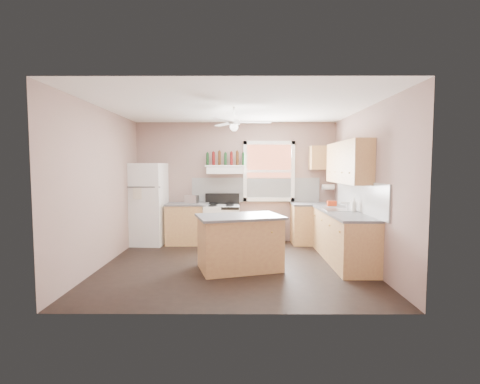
{
  "coord_description": "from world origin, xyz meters",
  "views": [
    {
      "loc": [
        0.12,
        -5.9,
        1.7
      ],
      "look_at": [
        0.1,
        0.3,
        1.25
      ],
      "focal_mm": 26.0,
      "sensor_mm": 36.0,
      "label": 1
    }
  ],
  "objects_px": {
    "cart": "(266,230)",
    "island": "(240,243)",
    "toaster": "(192,199)",
    "stove": "(222,225)",
    "refrigerator": "(147,204)"
  },
  "relations": [
    {
      "from": "toaster",
      "to": "stove",
      "type": "bearing_deg",
      "value": 10.08
    },
    {
      "from": "stove",
      "to": "toaster",
      "type": "bearing_deg",
      "value": 172.29
    },
    {
      "from": "cart",
      "to": "island",
      "type": "xyz_separation_m",
      "value": [
        -0.58,
        -1.97,
        0.13
      ]
    },
    {
      "from": "cart",
      "to": "island",
      "type": "distance_m",
      "value": 2.05
    },
    {
      "from": "stove",
      "to": "cart",
      "type": "height_order",
      "value": "stove"
    },
    {
      "from": "stove",
      "to": "island",
      "type": "distance_m",
      "value": 1.88
    },
    {
      "from": "refrigerator",
      "to": "cart",
      "type": "xyz_separation_m",
      "value": [
        2.61,
        0.09,
        -0.59
      ]
    },
    {
      "from": "stove",
      "to": "island",
      "type": "height_order",
      "value": "same"
    },
    {
      "from": "toaster",
      "to": "island",
      "type": "relative_size",
      "value": 0.22
    },
    {
      "from": "refrigerator",
      "to": "stove",
      "type": "height_order",
      "value": "refrigerator"
    },
    {
      "from": "toaster",
      "to": "stove",
      "type": "distance_m",
      "value": 0.87
    },
    {
      "from": "cart",
      "to": "island",
      "type": "relative_size",
      "value": 0.47
    },
    {
      "from": "toaster",
      "to": "cart",
      "type": "relative_size",
      "value": 0.47
    },
    {
      "from": "cart",
      "to": "stove",
      "type": "bearing_deg",
      "value": -166.61
    },
    {
      "from": "toaster",
      "to": "cart",
      "type": "distance_m",
      "value": 1.78
    }
  ]
}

